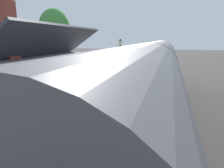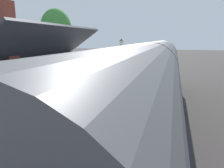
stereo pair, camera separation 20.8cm
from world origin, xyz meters
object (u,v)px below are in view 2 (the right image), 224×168
Objects in this scene: bench_mid_platform at (116,73)px; tree_behind_building at (56,30)px; planter_edge_far at (91,78)px; station_sign_board at (119,71)px; bench_near_building at (99,83)px; station_building at (35,84)px; bench_by_lamp at (123,70)px; lamp_post_platform at (121,53)px; planter_bench_left at (110,80)px; train at (128,124)px; tree_distant at (56,29)px.

bench_mid_platform is 13.78m from tree_behind_building.
station_sign_board is at bearing -101.79° from planter_edge_far.
bench_near_building is 0.18× the size of tree_behind_building.
bench_mid_platform is (10.64, -0.99, -1.09)m from station_building.
lamp_post_platform reaches higher than bench_by_lamp.
tree_behind_building reaches higher than lamp_post_platform.
lamp_post_platform is (8.42, -2.00, 0.98)m from station_building.
planter_edge_far is at bearing 91.85° from planter_bench_left.
lamp_post_platform is (-2.22, -1.02, 2.07)m from bench_mid_platform.
station_sign_board is at bearing 16.16° from train.
station_building is at bearing 171.44° from planter_bench_left.
tree_behind_building is (9.68, 11.72, 2.34)m from lamp_post_platform.
tree_distant reaches higher than station_building.
planter_bench_left is at bearing -105.94° from tree_distant.
planter_bench_left is at bearing -132.73° from tree_behind_building.
bench_by_lamp reaches higher than planter_edge_far.
planter_bench_left is 1.39m from station_sign_board.
bench_by_lamp is 5.23m from planter_edge_far.
lamp_post_platform is (2.61, -0.98, 2.07)m from bench_near_building.
planter_edge_far is at bearing -112.84° from tree_distant.
station_sign_board is 16.36m from tree_behind_building.
lamp_post_platform is (0.47, -2.53, 2.10)m from planter_edge_far.
tree_distant is at bearing 25.41° from station_building.
planter_bench_left is at bearing 19.54° from train.
tree_behind_building is (12.29, 10.74, 4.41)m from bench_near_building.
train is 37.05× the size of planter_edge_far.
station_building is at bearing 164.26° from station_sign_board.
planter_bench_left is 1.21× the size of planter_edge_far.
planter_bench_left is 15.57m from tree_behind_building.
lamp_post_platform reaches higher than planter_bench_left.
bench_near_building reaches higher than planter_bench_left.
bench_mid_platform is 1.00× the size of bench_by_lamp.
bench_near_building is at bearing 179.57° from bench_by_lamp.
bench_near_building is at bearing 24.97° from train.
bench_by_lamp is (15.80, 3.99, -0.92)m from train.
lamp_post_platform reaches higher than station_sign_board.
planter_edge_far is (-2.69, 1.51, -0.03)m from bench_mid_platform.
planter_edge_far is 0.53× the size of station_sign_board.
bench_by_lamp is 7.70m from tree_distant.
tree_distant reaches higher than planter_bench_left.
bench_mid_platform is at bearing 177.76° from bench_by_lamp.
bench_mid_platform is 1.69× the size of planter_edge_far.
bench_near_building and bench_by_lamp have the same top height.
bench_by_lamp is at bearing -2.24° from bench_mid_platform.
lamp_post_platform is at bearing -155.40° from bench_mid_platform.
planter_edge_far is at bearing 35.89° from bench_near_building.
planter_edge_far is at bearing -137.83° from tree_behind_building.
lamp_post_platform is 15.38m from tree_behind_building.
station_building is 4.96× the size of bench_by_lamp.
tree_behind_building is at bearing 41.16° from bench_near_building.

